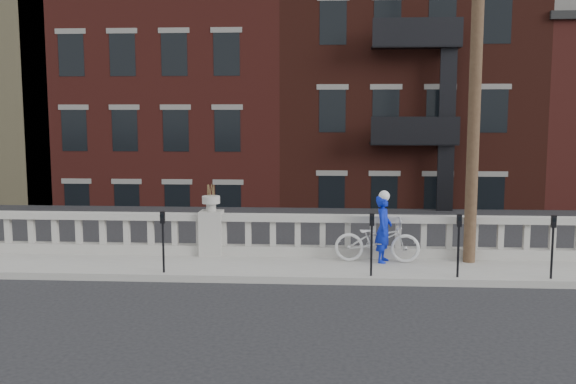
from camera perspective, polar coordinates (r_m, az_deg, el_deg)
name	(u,v)px	position (r m, az deg, el deg)	size (l,w,h in m)	color
ground	(174,309)	(12.37, -10.12, -10.23)	(120.00, 120.00, 0.00)	black
sidewalk	(205,267)	(15.17, -7.43, -6.63)	(32.00, 2.20, 0.15)	gray
balustrade	(212,235)	(15.96, -6.81, -3.85)	(28.00, 0.34, 1.03)	gray
planter_pedestal	(211,228)	(15.93, -6.82, -3.18)	(0.55, 0.55, 1.76)	gray
lower_level	(286,131)	(34.59, -0.20, 5.41)	(80.00, 44.00, 20.80)	#605E59
utility_pole	(477,42)	(15.50, 16.43, 12.66)	(1.60, 0.28, 10.00)	#422D1E
parking_meter_a	(163,235)	(14.33, -11.05, -3.75)	(0.10, 0.09, 1.36)	black
parking_meter_b	(372,237)	(13.90, 7.44, -4.01)	(0.10, 0.09, 1.36)	black
parking_meter_c	(459,238)	(14.14, 14.93, -4.00)	(0.10, 0.09, 1.36)	black
parking_meter_d	(553,239)	(14.66, 22.48, -3.92)	(0.10, 0.09, 1.36)	black
bicycle	(377,240)	(15.27, 7.93, -4.25)	(0.69, 1.99, 1.05)	silver
cyclist	(384,229)	(15.23, 8.49, -3.25)	(0.58, 0.38, 1.59)	#0B1FAF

